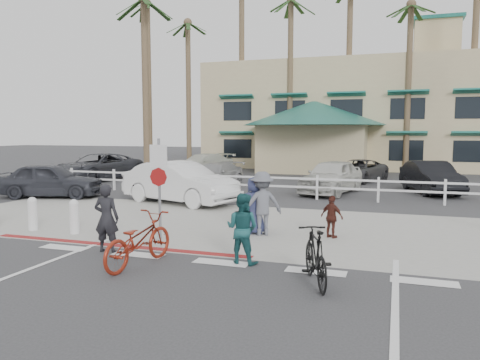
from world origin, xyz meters
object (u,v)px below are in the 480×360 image
(bike_red, at_px, (138,240))
(car_white_sedan, at_px, (180,183))
(sign_post, at_px, (159,183))
(bike_black, at_px, (316,256))
(car_red_compact, at_px, (51,180))

(bike_red, xyz_separation_m, car_white_sedan, (-2.94, 8.00, 0.26))
(bike_red, bearing_deg, sign_post, -64.17)
(bike_black, bearing_deg, car_white_sedan, -71.89)
(sign_post, relative_size, car_red_compact, 0.68)
(car_white_sedan, bearing_deg, sign_post, -140.93)
(sign_post, xyz_separation_m, car_red_compact, (-8.08, 5.41, -0.72))
(sign_post, height_order, car_red_compact, sign_post)
(bike_red, height_order, bike_black, bike_red)
(bike_red, relative_size, car_white_sedan, 0.42)
(bike_red, relative_size, bike_black, 1.18)
(car_red_compact, bearing_deg, bike_red, -147.43)
(sign_post, xyz_separation_m, bike_red, (0.75, -2.33, -0.91))
(sign_post, relative_size, bike_red, 1.40)
(car_red_compact, bearing_deg, bike_black, -138.03)
(bike_red, bearing_deg, bike_black, -172.30)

